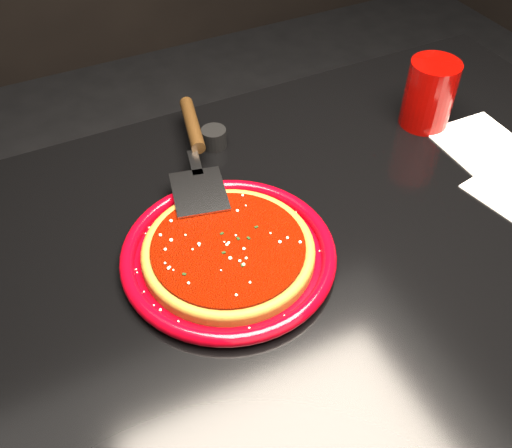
{
  "coord_description": "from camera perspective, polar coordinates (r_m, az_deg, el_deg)",
  "views": [
    {
      "loc": [
        -0.4,
        -0.51,
        1.39
      ],
      "look_at": [
        -0.12,
        0.04,
        0.77
      ],
      "focal_mm": 40.0,
      "sensor_mm": 36.0,
      "label": 1
    }
  ],
  "objects": [
    {
      "name": "pizza_crust",
      "position": [
        0.84,
        -2.78,
        -2.84
      ],
      "size": [
        0.3,
        0.3,
        0.01
      ],
      "primitive_type": "cylinder",
      "rotation": [
        0.0,
        0.0,
        0.19
      ],
      "color": "brown",
      "rests_on": "plate"
    },
    {
      "name": "ramekin",
      "position": [
        1.04,
        -4.23,
        8.6
      ],
      "size": [
        0.06,
        0.06,
        0.03
      ],
      "primitive_type": "cylinder",
      "rotation": [
        0.0,
        0.0,
        -0.37
      ],
      "color": "black",
      "rests_on": "table"
    },
    {
      "name": "parmesan_dusting",
      "position": [
        0.82,
        -2.82,
        -2.04
      ],
      "size": [
        0.22,
        0.22,
        0.01
      ],
      "primitive_type": null,
      "color": "beige",
      "rests_on": "plate"
    },
    {
      "name": "pizza_sauce",
      "position": [
        0.83,
        -2.8,
        -2.34
      ],
      "size": [
        0.26,
        0.26,
        0.01
      ],
      "primitive_type": "cylinder",
      "rotation": [
        0.0,
        0.0,
        0.19
      ],
      "color": "#670B00",
      "rests_on": "plate"
    },
    {
      "name": "cup",
      "position": [
        1.11,
        16.95,
        12.33
      ],
      "size": [
        0.09,
        0.09,
        0.13
      ],
      "primitive_type": "cylinder",
      "rotation": [
        0.0,
        0.0,
        0.02
      ],
      "color": "#7F0401",
      "rests_on": "table"
    },
    {
      "name": "napkin_b",
      "position": [
        1.13,
        21.59,
        7.44
      ],
      "size": [
        0.15,
        0.16,
        0.0
      ],
      "primitive_type": "cube",
      "rotation": [
        0.0,
        0.0,
        -0.02
      ],
      "color": "white",
      "rests_on": "table"
    },
    {
      "name": "basil_flecks",
      "position": [
        0.82,
        -2.82,
        -2.08
      ],
      "size": [
        0.2,
        0.2,
        0.0
      ],
      "primitive_type": null,
      "color": "black",
      "rests_on": "plate"
    },
    {
      "name": "pizza_crust_rim",
      "position": [
        0.83,
        -2.79,
        -2.55
      ],
      "size": [
        0.3,
        0.3,
        0.02
      ],
      "primitive_type": "torus",
      "rotation": [
        0.0,
        0.0,
        0.19
      ],
      "color": "brown",
      "rests_on": "plate"
    },
    {
      "name": "plate",
      "position": [
        0.84,
        -2.77,
        -3.0
      ],
      "size": [
        0.37,
        0.37,
        0.02
      ],
      "primitive_type": "cylinder",
      "rotation": [
        0.0,
        0.0,
        0.19
      ],
      "color": "maroon",
      "rests_on": "table"
    },
    {
      "name": "pizza_server",
      "position": [
        0.97,
        -5.97,
        7.12
      ],
      "size": [
        0.18,
        0.37,
        0.03
      ],
      "primitive_type": null,
      "rotation": [
        0.0,
        0.0,
        -0.22
      ],
      "color": "#B1B3B8",
      "rests_on": "plate"
    },
    {
      "name": "table",
      "position": [
        1.2,
        6.32,
        -12.6
      ],
      "size": [
        1.2,
        0.8,
        0.75
      ],
      "primitive_type": "cube",
      "color": "black",
      "rests_on": "floor"
    },
    {
      "name": "floor",
      "position": [
        1.53,
        5.13,
        -20.14
      ],
      "size": [
        4.0,
        4.0,
        0.01
      ],
      "primitive_type": "cube",
      "color": "black",
      "rests_on": "ground"
    }
  ]
}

